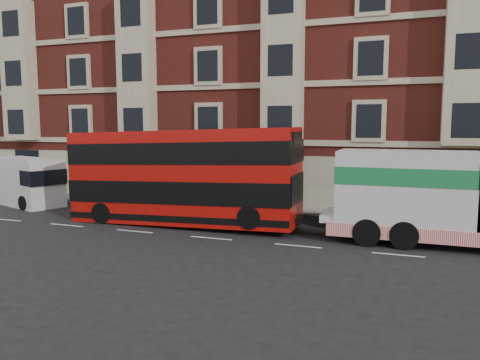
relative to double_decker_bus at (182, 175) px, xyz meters
name	(u,v)px	position (x,y,z in m)	size (l,w,h in m)	color
ground	(211,238)	(2.54, -2.20, -2.55)	(120.00, 120.00, 0.00)	black
sidewalk	(261,209)	(2.54, 5.30, -2.48)	(90.00, 3.00, 0.15)	slate
victorian_terrace	(299,55)	(3.04, 12.80, 7.51)	(45.00, 12.00, 20.40)	maroon
lamp_post_west	(161,164)	(-3.46, 4.00, 0.12)	(0.35, 0.15, 4.35)	black
double_decker_bus	(182,175)	(0.00, 0.00, 0.00)	(11.90, 2.73, 4.82)	#AF0E09
tow_truck	(440,196)	(12.06, 0.00, -0.45)	(9.53, 2.82, 3.97)	silver
box_van	(26,182)	(-12.18, 2.03, -1.09)	(6.13, 4.03, 2.96)	silver
pedestrian	(174,188)	(-3.23, 5.22, -1.51)	(0.65, 0.43, 1.80)	#181D31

